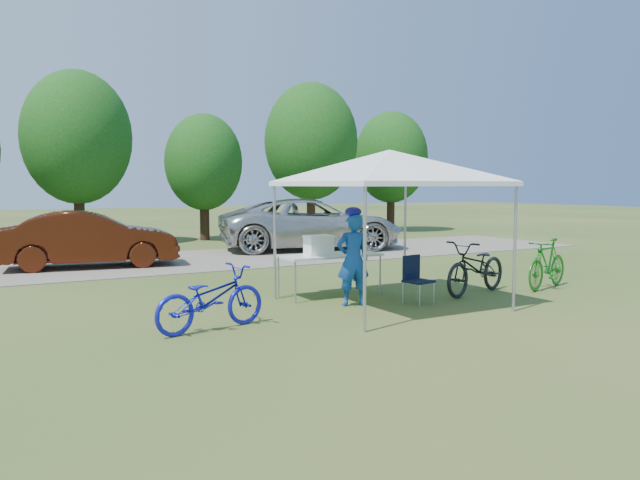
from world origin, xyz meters
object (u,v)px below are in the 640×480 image
object	(u,v)px
minivan	(311,224)
bike_dark	(477,267)
folding_table	(330,256)
cooler	(319,245)
folding_chair	(415,275)
bike_green	(547,264)
cyclist	(353,260)
sedan	(90,239)
bike_blue	(211,298)

from	to	relation	value
minivan	bike_dark	bearing A→B (deg)	-172.67
folding_table	cooler	xyz separation A→B (m)	(-0.25, -0.00, 0.23)
folding_chair	bike_green	size ratio (longest dim) A/B	0.50
cyclist	bike_green	world-z (taller)	cyclist
bike_dark	sedan	bearing A→B (deg)	-159.48
minivan	sedan	xyz separation A→B (m)	(-7.07, -1.10, -0.11)
cyclist	bike_dark	xyz separation A→B (m)	(2.73, -0.20, -0.28)
folding_chair	bike_blue	world-z (taller)	bike_blue
bike_blue	bike_dark	size ratio (longest dim) A/B	0.89
folding_table	sedan	distance (m)	7.33
cooler	bike_green	world-z (taller)	cooler
folding_chair	bike_blue	bearing A→B (deg)	172.06
folding_chair	bike_green	bearing A→B (deg)	-12.45
minivan	sedan	size ratio (longest dim) A/B	1.37
cyclist	minivan	distance (m)	9.51
cooler	sedan	xyz separation A→B (m)	(-3.04, 6.55, -0.26)
bike_blue	bike_dark	distance (m)	5.55
folding_table	sedan	world-z (taller)	sedan
cyclist	bike_blue	world-z (taller)	cyclist
folding_chair	cooler	bearing A→B (deg)	120.69
folding_chair	minivan	world-z (taller)	minivan
folding_chair	sedan	world-z (taller)	sedan
bike_green	bike_dark	distance (m)	1.73
bike_blue	bike_green	size ratio (longest dim) A/B	1.05
folding_chair	minivan	bearing A→B (deg)	61.65
folding_table	bike_dark	world-z (taller)	bike_dark
minivan	folding_chair	bearing A→B (deg)	177.64
cyclist	sedan	distance (m)	8.20
folding_table	cyclist	distance (m)	1.03
minivan	sedan	bearing A→B (deg)	113.78
folding_table	bike_dark	bearing A→B (deg)	-25.30
bike_dark	bike_green	bearing A→B (deg)	65.99
folding_chair	sedan	distance (m)	8.99
cyclist	sedan	xyz separation A→B (m)	(-3.16, 7.57, -0.08)
sedan	folding_chair	bearing A→B (deg)	-143.31
bike_blue	sedan	xyz separation A→B (m)	(-0.34, 8.12, 0.27)
cyclist	minivan	bearing A→B (deg)	-99.35
folding_table	bike_green	bearing A→B (deg)	-18.58
bike_blue	minivan	bearing A→B (deg)	-48.34
folding_chair	bike_dark	world-z (taller)	bike_dark
cooler	minivan	distance (m)	8.64
cooler	cyclist	xyz separation A→B (m)	(0.11, -1.02, -0.18)
sedan	folding_table	bearing A→B (deg)	-144.95
bike_green	folding_table	bearing A→B (deg)	-125.86
folding_chair	sedan	size ratio (longest dim) A/B	0.20
folding_table	bike_blue	size ratio (longest dim) A/B	1.09
sedan	cooler	bearing A→B (deg)	-146.69
folding_table	bike_blue	distance (m)	3.36
cooler	bike_blue	world-z (taller)	cooler
folding_table	folding_chair	world-z (taller)	folding_chair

